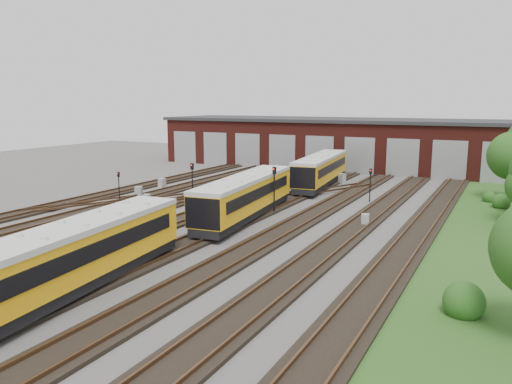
% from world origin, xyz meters
% --- Properties ---
extents(ground, '(120.00, 120.00, 0.00)m').
position_xyz_m(ground, '(0.00, 0.00, 0.00)').
color(ground, '#43413E').
rests_on(ground, ground).
extents(track_network, '(30.40, 70.00, 0.33)m').
position_xyz_m(track_network, '(-0.17, 0.59, 0.11)').
color(track_network, black).
rests_on(track_network, ground).
extents(maintenance_shed, '(51.00, 12.50, 6.35)m').
position_xyz_m(maintenance_shed, '(-0.01, 39.97, 3.20)').
color(maintenance_shed, '#501914').
rests_on(maintenance_shed, ground).
extents(grass_verge, '(8.00, 55.00, 0.05)m').
position_xyz_m(grass_verge, '(19.00, 10.00, 0.03)').
color(grass_verge, '#294C19').
rests_on(grass_verge, ground).
extents(metro_train, '(4.01, 46.00, 2.85)m').
position_xyz_m(metro_train, '(2.00, 7.69, 1.79)').
color(metro_train, black).
rests_on(metro_train, ground).
extents(signal_mast_0, '(0.24, 0.22, 2.64)m').
position_xyz_m(signal_mast_0, '(-10.74, 8.34, 1.69)').
color(signal_mast_0, black).
rests_on(signal_mast_0, ground).
extents(signal_mast_1, '(0.28, 0.26, 3.20)m').
position_xyz_m(signal_mast_1, '(-5.96, 12.45, 2.07)').
color(signal_mast_1, black).
rests_on(signal_mast_1, ground).
extents(signal_mast_2, '(0.31, 0.29, 3.67)m').
position_xyz_m(signal_mast_2, '(3.06, 10.34, 2.33)').
color(signal_mast_2, black).
rests_on(signal_mast_2, ground).
extents(signal_mast_3, '(0.26, 0.24, 2.91)m').
position_xyz_m(signal_mast_3, '(8.42, 18.32, 1.87)').
color(signal_mast_3, black).
rests_on(signal_mast_3, ground).
extents(relay_cabinet_0, '(0.74, 0.68, 1.00)m').
position_xyz_m(relay_cabinet_0, '(-10.66, 10.75, 0.50)').
color(relay_cabinet_0, '#9C9FA1').
rests_on(relay_cabinet_0, ground).
extents(relay_cabinet_1, '(0.73, 0.64, 1.05)m').
position_xyz_m(relay_cabinet_1, '(-11.62, 15.35, 0.53)').
color(relay_cabinet_1, '#9C9FA1').
rests_on(relay_cabinet_1, ground).
extents(relay_cabinet_2, '(0.63, 0.56, 0.88)m').
position_xyz_m(relay_cabinet_2, '(-8.00, 8.63, 0.44)').
color(relay_cabinet_2, '#9C9FA1').
rests_on(relay_cabinet_2, ground).
extents(relay_cabinet_3, '(0.81, 0.75, 1.08)m').
position_xyz_m(relay_cabinet_3, '(3.33, 26.52, 0.54)').
color(relay_cabinet_3, '#9C9FA1').
rests_on(relay_cabinet_3, ground).
extents(relay_cabinet_4, '(0.61, 0.55, 0.87)m').
position_xyz_m(relay_cabinet_4, '(10.36, 9.74, 0.44)').
color(relay_cabinet_4, '#9C9FA1').
rests_on(relay_cabinet_4, ground).
extents(bush_0, '(1.68, 1.68, 1.68)m').
position_xyz_m(bush_0, '(17.84, -2.93, 0.84)').
color(bush_0, '#204A15').
rests_on(bush_0, ground).
extents(bush_1, '(1.15, 1.15, 1.15)m').
position_xyz_m(bush_1, '(17.61, 22.97, 0.57)').
color(bush_1, '#204A15').
rests_on(bush_1, ground).
extents(bush_2, '(1.43, 1.43, 1.43)m').
position_xyz_m(bush_2, '(18.59, 20.64, 0.71)').
color(bush_2, '#204A15').
rests_on(bush_2, ground).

